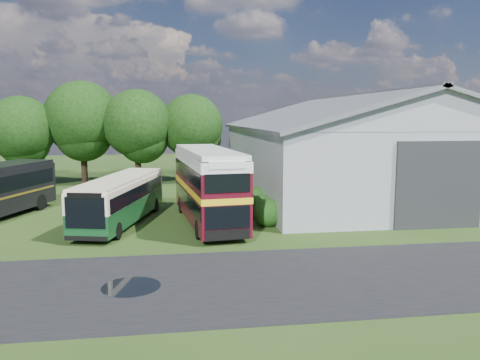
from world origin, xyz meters
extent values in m
plane|color=#203A12|center=(0.00, 0.00, 0.00)|extent=(120.00, 120.00, 0.00)
cube|color=black|center=(3.00, -3.00, 0.00)|extent=(60.00, 8.00, 0.02)
cylinder|color=black|center=(-1.50, -3.00, 0.00)|extent=(2.20, 2.20, 0.01)
cube|color=gray|center=(15.00, 16.00, 2.75)|extent=(18.00, 24.00, 5.50)
cube|color=#2D3033|center=(15.00, 3.92, 2.50)|extent=(5.20, 0.18, 5.00)
cylinder|color=black|center=(-13.00, 23.50, 1.53)|extent=(0.56, 0.56, 3.06)
sphere|color=black|center=(-13.00, 23.50, 5.27)|extent=(5.78, 5.78, 5.78)
cylinder|color=black|center=(-8.00, 24.80, 1.80)|extent=(0.56, 0.56, 3.60)
sphere|color=black|center=(-8.00, 24.80, 6.20)|extent=(6.80, 6.80, 6.80)
cylinder|color=black|center=(-3.00, 23.80, 1.66)|extent=(0.56, 0.56, 3.31)
sphere|color=black|center=(-3.00, 23.80, 5.70)|extent=(6.26, 6.26, 6.26)
cylinder|color=black|center=(2.00, 24.60, 1.58)|extent=(0.56, 0.56, 3.17)
sphere|color=black|center=(2.00, 24.60, 5.46)|extent=(5.98, 5.98, 5.98)
sphere|color=#194714|center=(5.60, 6.00, 0.00)|extent=(1.70, 1.70, 1.70)
sphere|color=#194714|center=(5.60, 8.00, 0.00)|extent=(1.60, 1.60, 1.60)
sphere|color=#194714|center=(5.60, 10.00, 0.00)|extent=(1.80, 1.80, 1.80)
cube|color=#113E1C|center=(-2.93, 7.85, 1.53)|extent=(4.69, 10.40, 2.52)
cube|color=#440915|center=(2.20, 7.16, 2.38)|extent=(3.73, 10.58, 4.14)
camera|label=1|loc=(0.11, -20.23, 6.35)|focal=35.00mm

